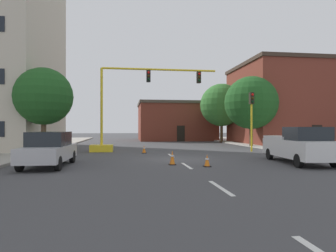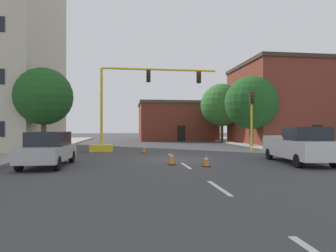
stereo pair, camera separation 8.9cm
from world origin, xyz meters
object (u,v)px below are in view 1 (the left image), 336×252
object	(u,v)px
pickup_truck_white	(299,145)
sedan_silver_near_left	(49,149)
tree_right_mid	(251,103)
traffic_cone_roadside_b	(144,149)
traffic_light_pole_right	(252,108)
tree_right_far	(222,105)
traffic_cone_roadside_a	(172,158)
traffic_signal_gantry	(119,123)
traffic_cone_roadside_c	(207,161)
tree_left_near	(44,97)

from	to	relation	value
pickup_truck_white	sedan_silver_near_left	bearing A→B (deg)	178.00
tree_right_mid	traffic_cone_roadside_b	distance (m)	12.91
traffic_light_pole_right	traffic_cone_roadside_b	bearing A→B (deg)	-178.08
traffic_light_pole_right	pickup_truck_white	size ratio (longest dim) A/B	0.86
tree_right_mid	traffic_light_pole_right	bearing A→B (deg)	-113.29
tree_right_far	traffic_cone_roadside_a	world-z (taller)	tree_right_far
pickup_truck_white	traffic_cone_roadside_b	xyz separation A→B (m)	(-8.06, 7.43, -0.68)
traffic_light_pole_right	tree_right_mid	bearing A→B (deg)	66.71
traffic_cone_roadside_a	tree_right_mid	bearing A→B (deg)	51.90
traffic_signal_gantry	pickup_truck_white	xyz separation A→B (m)	(9.99, -9.23, -1.35)
traffic_light_pole_right	traffic_cone_roadside_c	size ratio (longest dim) A/B	7.86
sedan_silver_near_left	traffic_cone_roadside_c	world-z (taller)	sedan_silver_near_left
tree_right_far	pickup_truck_white	bearing A→B (deg)	-97.08
traffic_cone_roadside_a	traffic_cone_roadside_c	size ratio (longest dim) A/B	1.23
traffic_light_pole_right	tree_right_mid	xyz separation A→B (m)	(2.22, 5.16, 0.88)
tree_right_mid	tree_left_near	bearing A→B (deg)	-163.97
pickup_truck_white	tree_left_near	bearing A→B (deg)	153.65
traffic_cone_roadside_a	traffic_cone_roadside_b	bearing A→B (deg)	98.53
traffic_cone_roadside_b	traffic_cone_roadside_c	xyz separation A→B (m)	(2.68, -8.11, 0.00)
tree_left_near	pickup_truck_white	world-z (taller)	tree_left_near
sedan_silver_near_left	traffic_cone_roadside_b	size ratio (longest dim) A/B	7.46
tree_left_near	traffic_cone_roadside_b	xyz separation A→B (m)	(7.34, -0.20, -3.93)
traffic_signal_gantry	sedan_silver_near_left	bearing A→B (deg)	-110.23
sedan_silver_near_left	traffic_cone_roadside_a	world-z (taller)	sedan_silver_near_left
pickup_truck_white	sedan_silver_near_left	distance (m)	13.22
tree_left_near	pickup_truck_white	xyz separation A→B (m)	(15.40, -7.63, -3.25)
tree_right_far	traffic_cone_roadside_c	world-z (taller)	tree_right_far
tree_right_mid	traffic_cone_roadside_c	xyz separation A→B (m)	(-8.27, -13.56, -4.10)
traffic_light_pole_right	sedan_silver_near_left	xyz separation A→B (m)	(-13.89, -7.26, -2.64)
traffic_light_pole_right	tree_left_near	size ratio (longest dim) A/B	0.76
traffic_signal_gantry	traffic_cone_roadside_c	world-z (taller)	traffic_signal_gantry
tree_right_far	traffic_cone_roadside_c	xyz separation A→B (m)	(-8.05, -22.14, -4.52)
pickup_truck_white	traffic_cone_roadside_b	bearing A→B (deg)	137.33
pickup_truck_white	traffic_cone_roadside_a	bearing A→B (deg)	177.69
traffic_light_pole_right	tree_right_far	size ratio (longest dim) A/B	0.64
traffic_cone_roadside_b	traffic_cone_roadside_c	distance (m)	8.54
tree_left_near	pickup_truck_white	size ratio (longest dim) A/B	1.14
traffic_signal_gantry	pickup_truck_white	size ratio (longest dim) A/B	1.86
traffic_light_pole_right	traffic_cone_roadside_c	distance (m)	10.85
tree_left_near	pickup_truck_white	bearing A→B (deg)	-26.35
traffic_light_pole_right	traffic_cone_roadside_a	xyz separation A→B (m)	(-7.66, -7.44, -3.16)
traffic_signal_gantry	traffic_cone_roadside_b	distance (m)	3.32
tree_left_near	tree_right_mid	size ratio (longest dim) A/B	0.90
traffic_signal_gantry	sedan_silver_near_left	size ratio (longest dim) A/B	2.28
pickup_truck_white	traffic_light_pole_right	bearing A→B (deg)	85.03
traffic_cone_roadside_a	pickup_truck_white	bearing A→B (deg)	-2.31
tree_left_near	traffic_cone_roadside_a	bearing A→B (deg)	-41.13
tree_left_near	sedan_silver_near_left	bearing A→B (deg)	-73.03
traffic_light_pole_right	sedan_silver_near_left	world-z (taller)	traffic_light_pole_right
tree_right_mid	traffic_cone_roadside_a	xyz separation A→B (m)	(-9.88, -12.60, -4.03)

